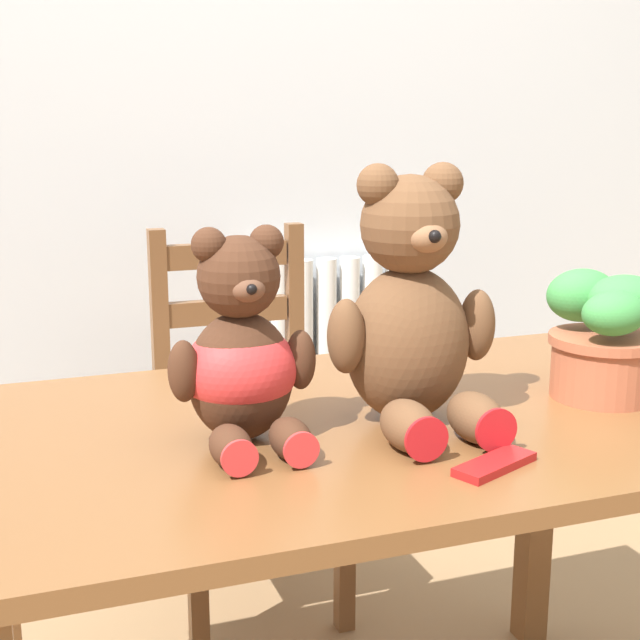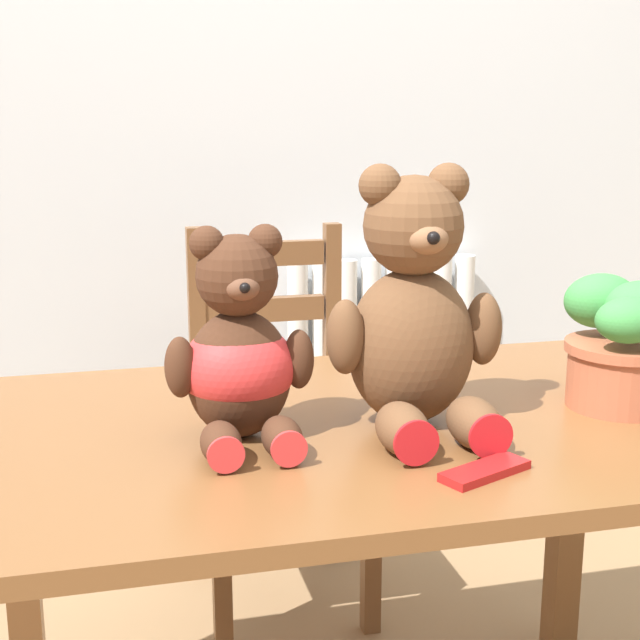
% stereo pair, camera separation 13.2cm
% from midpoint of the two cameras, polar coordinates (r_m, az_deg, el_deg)
% --- Properties ---
extents(wall_back, '(8.00, 0.04, 2.60)m').
position_cam_midpoint_polar(wall_back, '(2.55, -3.82, 15.65)').
color(wall_back, silver).
rests_on(wall_back, ground_plane).
extents(radiator, '(0.59, 0.10, 0.77)m').
position_cam_midpoint_polar(radiator, '(2.71, 5.34, -4.91)').
color(radiator, white).
rests_on(radiator, ground_plane).
extents(dining_table, '(1.23, 0.77, 0.71)m').
position_cam_midpoint_polar(dining_table, '(1.46, 5.42, -10.32)').
color(dining_table, brown).
rests_on(dining_table, ground_plane).
extents(wooden_chair_behind, '(0.39, 0.40, 0.92)m').
position_cam_midpoint_polar(wooden_chair_behind, '(2.18, -1.04, -6.60)').
color(wooden_chair_behind, brown).
rests_on(wooden_chair_behind, ground_plane).
extents(teddy_bear_left, '(0.22, 0.22, 0.32)m').
position_cam_midpoint_polar(teddy_bear_left, '(1.30, -2.29, -2.32)').
color(teddy_bear_left, '#472819').
rests_on(teddy_bear_left, dining_table).
extents(teddy_bear_right, '(0.28, 0.27, 0.40)m').
position_cam_midpoint_polar(teddy_bear_right, '(1.36, 8.85, 0.21)').
color(teddy_bear_right, brown).
rests_on(teddy_bear_right, dining_table).
extents(potted_plant, '(0.19, 0.20, 0.21)m').
position_cam_midpoint_polar(potted_plant, '(1.55, 21.15, -1.36)').
color(potted_plant, '#B25B3D').
rests_on(potted_plant, dining_table).
extents(chocolate_bar, '(0.14, 0.10, 0.01)m').
position_cam_midpoint_polar(chocolate_bar, '(1.23, 13.60, -9.43)').
color(chocolate_bar, red).
rests_on(chocolate_bar, dining_table).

